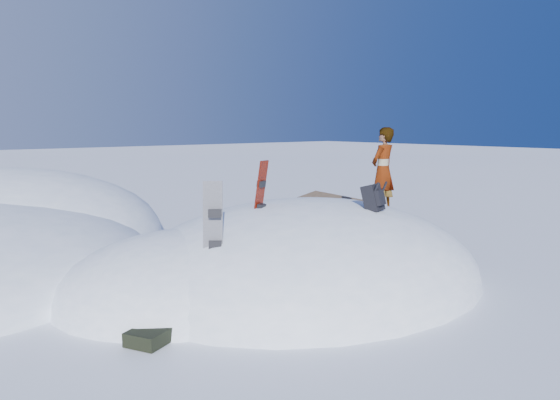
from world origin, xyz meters
TOP-DOWN VIEW (x-y plane):
  - ground at (0.00, 0.00)m, footprint 120.00×120.00m
  - snow_mound at (-0.17, 0.24)m, footprint 8.00×6.00m
  - rock_outcrop at (3.72, 3.01)m, footprint 4.68×4.41m
  - snowboard_red at (-0.92, 0.19)m, footprint 0.32×0.31m
  - snowboard_dark at (-2.33, -0.50)m, footprint 0.35×0.34m
  - backpack at (0.70, -1.02)m, footprint 0.43×0.48m
  - gear_pile at (-3.50, -0.85)m, footprint 0.93×0.73m
  - person at (2.40, 0.20)m, footprint 0.72×0.54m

SIDE VIEW (x-z plane):
  - ground at x=0.00m, z-range 0.00..0.00m
  - snow_mound at x=-0.17m, z-range -1.50..1.50m
  - rock_outcrop at x=3.72m, z-range -0.82..0.85m
  - gear_pile at x=-3.50m, z-range 0.00..0.24m
  - snowboard_dark at x=-2.33m, z-range 0.48..2.06m
  - backpack at x=0.70m, z-range 1.30..1.87m
  - snowboard_red at x=-0.92m, z-range 0.92..2.27m
  - person at x=2.40m, z-range 1.01..2.82m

